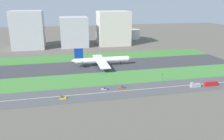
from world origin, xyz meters
TOP-DOWN VIEW (x-y plane):
  - ground_plane at (0.00, 0.00)m, footprint 800.00×800.00m
  - runway at (0.00, 0.00)m, footprint 280.00×46.00m
  - grass_median_north at (0.00, 41.00)m, footprint 280.00×36.00m
  - grass_median_south at (0.00, -41.00)m, footprint 280.00×36.00m
  - highway at (0.00, -73.00)m, footprint 280.00×28.00m
  - highway_centerline at (0.00, -73.00)m, footprint 266.00×0.50m
  - airliner at (-4.91, 0.00)m, footprint 65.00×56.00m
  - bus_1 at (72.33, -78.00)m, footprint 11.60×2.50m
  - car_1 at (-46.44, -78.00)m, footprint 4.40×1.80m
  - truck_0 at (57.98, -78.00)m, footprint 8.40×2.50m
  - car_0 at (-0.41, -68.00)m, footprint 4.40×1.80m
  - car_2 at (-14.50, -68.00)m, footprint 4.40×1.80m
  - traffic_light at (37.95, -60.01)m, footprint 0.36×0.50m
  - terminal_building at (-90.00, 114.00)m, footprint 43.26×39.27m
  - hangar_building at (-25.61, 114.00)m, footprint 39.70×36.54m
  - office_tower at (34.51, 114.00)m, footprint 47.54×36.46m
  - fuel_tank_west at (23.86, 159.00)m, footprint 19.22×19.22m
  - fuel_tank_centre at (54.65, 159.00)m, footprint 21.01×21.01m
  - fuel_tank_east at (83.32, 159.00)m, footprint 19.70×19.70m

SIDE VIEW (x-z plane):
  - ground_plane at x=0.00m, z-range 0.00..0.00m
  - runway at x=0.00m, z-range 0.00..0.10m
  - grass_median_north at x=0.00m, z-range 0.00..0.10m
  - grass_median_south at x=0.00m, z-range 0.00..0.10m
  - highway at x=0.00m, z-range 0.00..0.10m
  - highway_centerline at x=0.00m, z-range 0.10..0.11m
  - car_1 at x=-46.44m, z-range -0.08..1.92m
  - car_0 at x=-0.41m, z-range -0.08..1.92m
  - car_2 at x=-14.50m, z-range -0.08..1.92m
  - truck_0 at x=57.98m, z-range -0.33..3.67m
  - bus_1 at x=72.33m, z-range 0.07..3.57m
  - traffic_light at x=37.95m, z-range 0.69..7.89m
  - airliner at x=-4.91m, z-range -3.62..16.08m
  - fuel_tank_west at x=23.86m, z-range 0.00..14.07m
  - fuel_tank_east at x=83.32m, z-range 0.00..16.79m
  - fuel_tank_centre at x=54.65m, z-range 0.00..17.84m
  - hangar_building at x=-25.61m, z-range 0.00..43.32m
  - office_tower at x=34.51m, z-range 0.00..51.00m
  - terminal_building at x=-90.00m, z-range 0.00..52.78m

